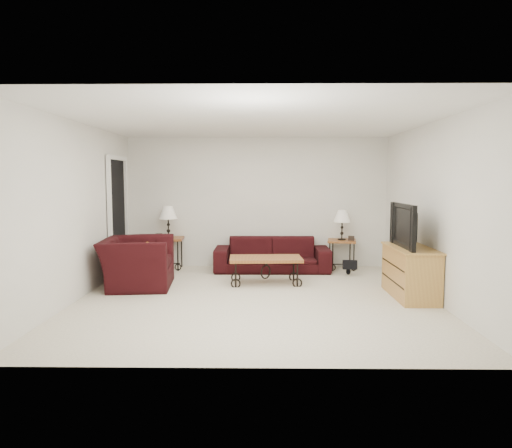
{
  "coord_description": "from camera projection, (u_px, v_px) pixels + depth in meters",
  "views": [
    {
      "loc": [
        0.1,
        -6.55,
        1.69
      ],
      "look_at": [
        0.0,
        0.7,
        1.0
      ],
      "focal_mm": 32.77,
      "sensor_mm": 36.0,
      "label": 1
    }
  ],
  "objects": [
    {
      "name": "armchair",
      "position": [
        137.0,
        263.0,
        7.36
      ],
      "size": [
        1.15,
        1.28,
        0.77
      ],
      "primitive_type": "imported",
      "rotation": [
        0.0,
        0.0,
        1.66
      ],
      "color": "black",
      "rests_on": "ground"
    },
    {
      "name": "wall_left",
      "position": [
        79.0,
        211.0,
        6.6
      ],
      "size": [
        0.02,
        5.0,
        2.5
      ],
      "primitive_type": "cube",
      "color": "white",
      "rests_on": "ground"
    },
    {
      "name": "ground",
      "position": [
        255.0,
        298.0,
        6.68
      ],
      "size": [
        5.0,
        5.0,
        0.0
      ],
      "primitive_type": "plane",
      "color": "beige",
      "rests_on": "ground"
    },
    {
      "name": "ceiling",
      "position": [
        255.0,
        121.0,
        6.45
      ],
      "size": [
        5.0,
        5.0,
        0.0
      ],
      "primitive_type": "plane",
      "color": "white",
      "rests_on": "wall_back"
    },
    {
      "name": "photo_frame_right",
      "position": [
        351.0,
        238.0,
        8.64
      ],
      "size": [
        0.11,
        0.06,
        0.09
      ],
      "primitive_type": "cube",
      "rotation": [
        0.0,
        0.0,
        -0.38
      ],
      "color": "black",
      "rests_on": "side_table_right"
    },
    {
      "name": "photo_frame_left",
      "position": [
        159.0,
        236.0,
        8.69
      ],
      "size": [
        0.12,
        0.04,
        0.1
      ],
      "primitive_type": "cube",
      "rotation": [
        0.0,
        0.0,
        0.24
      ],
      "color": "black",
      "rests_on": "side_table_left"
    },
    {
      "name": "backpack",
      "position": [
        349.0,
        261.0,
        8.32
      ],
      "size": [
        0.39,
        0.3,
        0.5
      ],
      "primitive_type": "ellipsoid",
      "rotation": [
        0.0,
        0.0,
        0.01
      ],
      "color": "black",
      "rests_on": "ground"
    },
    {
      "name": "wall_front",
      "position": [
        251.0,
        230.0,
        4.08
      ],
      "size": [
        5.0,
        0.02,
        2.5
      ],
      "primitive_type": "cube",
      "color": "white",
      "rests_on": "ground"
    },
    {
      "name": "wall_right",
      "position": [
        434.0,
        211.0,
        6.53
      ],
      "size": [
        0.02,
        5.0,
        2.5
      ],
      "primitive_type": "cube",
      "color": "white",
      "rests_on": "ground"
    },
    {
      "name": "tv_stand",
      "position": [
        410.0,
        272.0,
        6.72
      ],
      "size": [
        0.5,
        1.21,
        0.73
      ],
      "primitive_type": "cube",
      "color": "gold",
      "rests_on": "ground"
    },
    {
      "name": "wall_back",
      "position": [
        257.0,
        202.0,
        9.06
      ],
      "size": [
        5.0,
        0.02,
        2.5
      ],
      "primitive_type": "cube",
      "color": "white",
      "rests_on": "ground"
    },
    {
      "name": "throw_pillow",
      "position": [
        146.0,
        255.0,
        7.3
      ],
      "size": [
        0.12,
        0.36,
        0.35
      ],
      "primitive_type": "cube",
      "rotation": [
        0.0,
        0.0,
        1.66
      ],
      "color": "#C77419",
      "rests_on": "armchair"
    },
    {
      "name": "side_table_left",
      "position": [
        169.0,
        253.0,
        8.87
      ],
      "size": [
        0.58,
        0.58,
        0.6
      ],
      "primitive_type": "cube",
      "rotation": [
        0.0,
        0.0,
        0.07
      ],
      "color": "#986526",
      "rests_on": "ground"
    },
    {
      "name": "side_table_right",
      "position": [
        341.0,
        254.0,
        8.83
      ],
      "size": [
        0.6,
        0.6,
        0.56
      ],
      "primitive_type": "cube",
      "rotation": [
        0.0,
        0.0,
        -0.17
      ],
      "color": "#986526",
      "rests_on": "ground"
    },
    {
      "name": "sofa",
      "position": [
        272.0,
        254.0,
        8.66
      ],
      "size": [
        2.11,
        0.83,
        0.62
      ],
      "primitive_type": "imported",
      "color": "black",
      "rests_on": "ground"
    },
    {
      "name": "lamp_left",
      "position": [
        168.0,
        222.0,
        8.81
      ],
      "size": [
        0.36,
        0.36,
        0.6
      ],
      "primitive_type": null,
      "rotation": [
        0.0,
        0.0,
        0.07
      ],
      "color": "black",
      "rests_on": "side_table_left"
    },
    {
      "name": "coffee_table",
      "position": [
        266.0,
        270.0,
        7.59
      ],
      "size": [
        1.19,
        0.69,
        0.44
      ],
      "primitive_type": "cube",
      "rotation": [
        0.0,
        0.0,
        0.06
      ],
      "color": "#986526",
      "rests_on": "ground"
    },
    {
      "name": "lamp_right",
      "position": [
        342.0,
        225.0,
        8.77
      ],
      "size": [
        0.37,
        0.37,
        0.56
      ],
      "primitive_type": null,
      "rotation": [
        0.0,
        0.0,
        -0.17
      ],
      "color": "black",
      "rests_on": "side_table_right"
    },
    {
      "name": "doorway",
      "position": [
        117.0,
        218.0,
        8.27
      ],
      "size": [
        0.08,
        0.94,
        2.04
      ],
      "primitive_type": "cube",
      "color": "black",
      "rests_on": "ground"
    },
    {
      "name": "television",
      "position": [
        410.0,
        226.0,
        6.65
      ],
      "size": [
        0.14,
        1.08,
        0.62
      ],
      "primitive_type": "imported",
      "rotation": [
        0.0,
        0.0,
        -1.57
      ],
      "color": "black",
      "rests_on": "tv_stand"
    }
  ]
}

